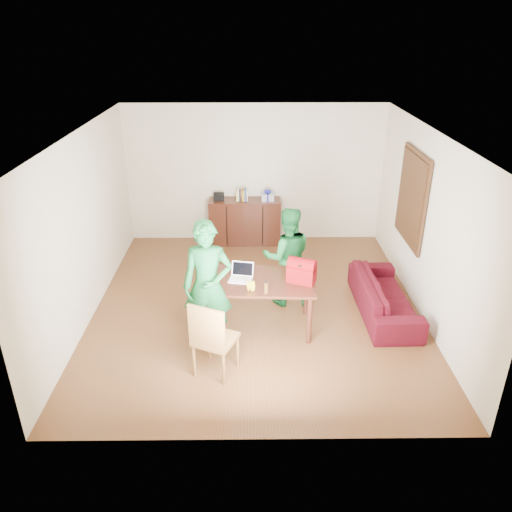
{
  "coord_description": "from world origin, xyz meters",
  "views": [
    {
      "loc": [
        -0.08,
        -6.75,
        4.08
      ],
      "look_at": [
        -0.01,
        -0.36,
        1.05
      ],
      "focal_mm": 35.0,
      "sensor_mm": 36.0,
      "label": 1
    }
  ],
  "objects_px": {
    "chair": "(215,352)",
    "sofa": "(384,296)",
    "table": "(256,286)",
    "person_far": "(287,257)",
    "red_bag": "(302,273)",
    "person_near": "(208,286)",
    "bottle": "(266,287)",
    "laptop": "(240,278)"
  },
  "relations": [
    {
      "from": "table",
      "to": "red_bag",
      "type": "relative_size",
      "value": 4.46
    },
    {
      "from": "table",
      "to": "person_near",
      "type": "bearing_deg",
      "value": -143.98
    },
    {
      "from": "chair",
      "to": "sofa",
      "type": "height_order",
      "value": "chair"
    },
    {
      "from": "chair",
      "to": "table",
      "type": "bearing_deg",
      "value": 87.68
    },
    {
      "from": "bottle",
      "to": "person_near",
      "type": "bearing_deg",
      "value": -176.3
    },
    {
      "from": "chair",
      "to": "sofa",
      "type": "relative_size",
      "value": 0.56
    },
    {
      "from": "person_far",
      "to": "laptop",
      "type": "height_order",
      "value": "person_far"
    },
    {
      "from": "laptop",
      "to": "bottle",
      "type": "distance_m",
      "value": 0.5
    },
    {
      "from": "bottle",
      "to": "sofa",
      "type": "bearing_deg",
      "value": 22.43
    },
    {
      "from": "laptop",
      "to": "person_far",
      "type": "bearing_deg",
      "value": 57.41
    },
    {
      "from": "table",
      "to": "person_far",
      "type": "height_order",
      "value": "person_far"
    },
    {
      "from": "chair",
      "to": "laptop",
      "type": "xyz_separation_m",
      "value": [
        0.31,
        1.03,
        0.51
      ]
    },
    {
      "from": "chair",
      "to": "person_far",
      "type": "height_order",
      "value": "person_far"
    },
    {
      "from": "chair",
      "to": "red_bag",
      "type": "relative_size",
      "value": 2.79
    },
    {
      "from": "table",
      "to": "bottle",
      "type": "relative_size",
      "value": 10.07
    },
    {
      "from": "laptop",
      "to": "red_bag",
      "type": "xyz_separation_m",
      "value": [
        0.85,
        -0.04,
        0.1
      ]
    },
    {
      "from": "person_far",
      "to": "laptop",
      "type": "xyz_separation_m",
      "value": [
        -0.7,
        -0.73,
        0.03
      ]
    },
    {
      "from": "person_far",
      "to": "sofa",
      "type": "bearing_deg",
      "value": 163.23
    },
    {
      "from": "table",
      "to": "person_far",
      "type": "xyz_separation_m",
      "value": [
        0.48,
        0.71,
        0.12
      ]
    },
    {
      "from": "laptop",
      "to": "sofa",
      "type": "relative_size",
      "value": 0.19
    },
    {
      "from": "person_far",
      "to": "red_bag",
      "type": "height_order",
      "value": "person_far"
    },
    {
      "from": "person_near",
      "to": "red_bag",
      "type": "bearing_deg",
      "value": 17.3
    },
    {
      "from": "chair",
      "to": "bottle",
      "type": "bearing_deg",
      "value": 70.39
    },
    {
      "from": "table",
      "to": "person_far",
      "type": "distance_m",
      "value": 0.87
    },
    {
      "from": "laptop",
      "to": "bottle",
      "type": "xyz_separation_m",
      "value": [
        0.35,
        -0.35,
        0.04
      ]
    },
    {
      "from": "table",
      "to": "red_bag",
      "type": "xyz_separation_m",
      "value": [
        0.63,
        -0.06,
        0.24
      ]
    },
    {
      "from": "person_far",
      "to": "bottle",
      "type": "xyz_separation_m",
      "value": [
        -0.35,
        -1.08,
        0.07
      ]
    },
    {
      "from": "person_far",
      "to": "laptop",
      "type": "relative_size",
      "value": 4.5
    },
    {
      "from": "red_bag",
      "to": "bottle",
      "type": "bearing_deg",
      "value": -125.07
    },
    {
      "from": "person_far",
      "to": "laptop",
      "type": "bearing_deg",
      "value": 41.84
    },
    {
      "from": "person_far",
      "to": "bottle",
      "type": "bearing_deg",
      "value": 67.56
    },
    {
      "from": "person_near",
      "to": "sofa",
      "type": "relative_size",
      "value": 0.96
    },
    {
      "from": "bottle",
      "to": "red_bag",
      "type": "bearing_deg",
      "value": 31.67
    },
    {
      "from": "person_near",
      "to": "sofa",
      "type": "distance_m",
      "value": 2.8
    },
    {
      "from": "chair",
      "to": "person_near",
      "type": "height_order",
      "value": "person_near"
    },
    {
      "from": "laptop",
      "to": "sofa",
      "type": "bearing_deg",
      "value": 21.82
    },
    {
      "from": "table",
      "to": "person_near",
      "type": "height_order",
      "value": "person_near"
    },
    {
      "from": "person_far",
      "to": "chair",
      "type": "bearing_deg",
      "value": 55.93
    },
    {
      "from": "laptop",
      "to": "sofa",
      "type": "xyz_separation_m",
      "value": [
        2.18,
        0.41,
        -0.54
      ]
    },
    {
      "from": "laptop",
      "to": "sofa",
      "type": "distance_m",
      "value": 2.28
    },
    {
      "from": "table",
      "to": "laptop",
      "type": "bearing_deg",
      "value": -171.98
    },
    {
      "from": "chair",
      "to": "laptop",
      "type": "distance_m",
      "value": 1.19
    }
  ]
}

